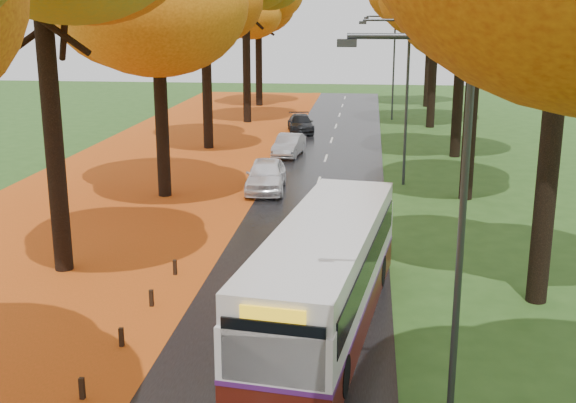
% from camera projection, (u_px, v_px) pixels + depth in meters
% --- Properties ---
extents(road, '(6.50, 90.00, 0.04)m').
position_uv_depth(road, '(310.00, 208.00, 31.32)').
color(road, black).
rests_on(road, ground).
extents(centre_line, '(0.12, 90.00, 0.01)m').
position_uv_depth(centre_line, '(310.00, 208.00, 31.31)').
color(centre_line, silver).
rests_on(centre_line, road).
extents(leaf_verge, '(12.00, 90.00, 0.02)m').
position_uv_depth(leaf_verge, '(110.00, 202.00, 32.30)').
color(leaf_verge, '#913F0D').
rests_on(leaf_verge, ground).
extents(leaf_drift, '(0.90, 90.00, 0.01)m').
position_uv_depth(leaf_drift, '(241.00, 206.00, 31.64)').
color(leaf_drift, '#C84B14').
rests_on(leaf_drift, road).
extents(streetlamp_near, '(2.45, 0.18, 8.00)m').
position_uv_depth(streetlamp_near, '(449.00, 213.00, 13.36)').
color(streetlamp_near, '#333538').
rests_on(streetlamp_near, ground).
extents(streetlamp_mid, '(2.45, 0.18, 8.00)m').
position_uv_depth(streetlamp_mid, '(402.00, 89.00, 34.48)').
color(streetlamp_mid, '#333538').
rests_on(streetlamp_mid, ground).
extents(streetlamp_far, '(2.45, 0.18, 8.00)m').
position_uv_depth(streetlamp_far, '(391.00, 59.00, 55.61)').
color(streetlamp_far, '#333538').
rests_on(streetlamp_far, ground).
extents(bus, '(3.87, 10.98, 2.83)m').
position_uv_depth(bus, '(325.00, 273.00, 19.34)').
color(bus, '#45120A').
rests_on(bus, road).
extents(car_white, '(2.09, 4.57, 1.52)m').
position_uv_depth(car_white, '(266.00, 175.00, 34.12)').
color(car_white, white).
rests_on(car_white, road).
extents(car_silver, '(1.72, 3.94, 1.26)m').
position_uv_depth(car_silver, '(289.00, 145.00, 42.41)').
color(car_silver, gray).
rests_on(car_silver, road).
extents(car_dark, '(2.37, 4.40, 1.21)m').
position_uv_depth(car_dark, '(301.00, 124.00, 50.64)').
color(car_dark, black).
rests_on(car_dark, road).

